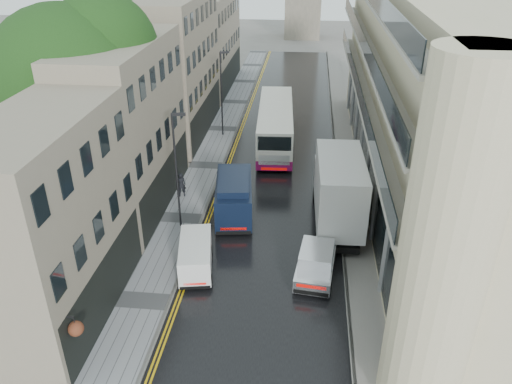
% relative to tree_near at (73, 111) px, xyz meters
% --- Properties ---
extents(road, '(9.00, 85.00, 0.02)m').
position_rel_tree_near_xyz_m(road, '(12.50, 7.50, -6.94)').
color(road, black).
rests_on(road, ground).
extents(left_sidewalk, '(2.70, 85.00, 0.12)m').
position_rel_tree_near_xyz_m(left_sidewalk, '(6.65, 7.50, -6.89)').
color(left_sidewalk, gray).
rests_on(left_sidewalk, ground).
extents(right_sidewalk, '(1.80, 85.00, 0.12)m').
position_rel_tree_near_xyz_m(right_sidewalk, '(17.90, 7.50, -6.89)').
color(right_sidewalk, slate).
rests_on(right_sidewalk, ground).
extents(old_shop_row, '(4.50, 56.00, 12.00)m').
position_rel_tree_near_xyz_m(old_shop_row, '(3.05, 10.00, -0.95)').
color(old_shop_row, gray).
rests_on(old_shop_row, ground).
extents(modern_block, '(8.00, 40.00, 14.00)m').
position_rel_tree_near_xyz_m(modern_block, '(22.80, 6.00, 0.05)').
color(modern_block, beige).
rests_on(modern_block, ground).
extents(tree_near, '(10.56, 10.56, 13.89)m').
position_rel_tree_near_xyz_m(tree_near, '(0.00, 0.00, 0.00)').
color(tree_near, black).
rests_on(tree_near, ground).
extents(tree_far, '(9.24, 9.24, 12.46)m').
position_rel_tree_near_xyz_m(tree_far, '(0.30, 13.00, -0.72)').
color(tree_far, black).
rests_on(tree_far, ground).
extents(cream_bus, '(3.54, 12.66, 3.41)m').
position_rel_tree_near_xyz_m(cream_bus, '(10.71, 9.19, -5.22)').
color(cream_bus, white).
rests_on(cream_bus, road).
extents(white_lorry, '(3.03, 9.27, 4.82)m').
position_rel_tree_near_xyz_m(white_lorry, '(15.47, -2.27, -4.51)').
color(white_lorry, silver).
rests_on(white_lorry, road).
extents(silver_hatchback, '(2.40, 4.58, 1.65)m').
position_rel_tree_near_xyz_m(silver_hatchback, '(14.35, -7.19, -6.10)').
color(silver_hatchback, silver).
rests_on(silver_hatchback, road).
extents(white_van, '(2.39, 4.22, 1.80)m').
position_rel_tree_near_xyz_m(white_van, '(8.20, -7.57, -6.02)').
color(white_van, white).
rests_on(white_van, road).
extents(navy_van, '(3.01, 5.99, 2.93)m').
position_rel_tree_near_xyz_m(navy_van, '(9.18, -1.90, -5.46)').
color(navy_van, black).
rests_on(navy_van, road).
extents(pedestrian, '(0.76, 0.62, 1.80)m').
position_rel_tree_near_xyz_m(pedestrian, '(5.92, 2.15, -5.92)').
color(pedestrian, black).
rests_on(pedestrian, left_sidewalk).
extents(lamp_post_near, '(0.86, 0.29, 7.53)m').
position_rel_tree_near_xyz_m(lamp_post_near, '(6.79, -1.76, -3.06)').
color(lamp_post_near, black).
rests_on(lamp_post_near, left_sidewalk).
extents(lamp_post_far, '(0.85, 0.50, 7.51)m').
position_rel_tree_near_xyz_m(lamp_post_far, '(6.86, 14.26, -3.07)').
color(lamp_post_far, black).
rests_on(lamp_post_far, left_sidewalk).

